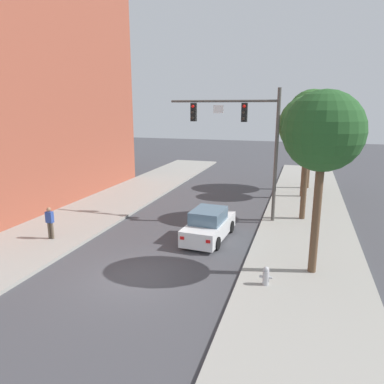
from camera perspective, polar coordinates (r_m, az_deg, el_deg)
ground_plane at (r=14.83m, az=-9.14°, el=-13.35°), size 120.00×120.00×0.00m
sidewalk_left at (r=18.46m, az=-27.75°, el=-9.01°), size 5.00×60.00×0.15m
sidewalk_right at (r=13.47m, az=17.59°, el=-16.42°), size 5.00×60.00×0.15m
traffic_signal_mast at (r=20.77m, az=8.53°, el=9.70°), size 6.33×0.38×7.50m
car_lead_white at (r=18.40m, az=2.73°, el=-5.32°), size 2.02×4.32×1.60m
pedestrian_sidewalk_left_walker at (r=19.27m, az=-21.73°, el=-4.36°), size 0.36×0.22×1.64m
fire_hydrant at (r=13.95m, az=11.72°, el=-12.95°), size 0.48×0.24×0.72m
street_tree_nearest at (r=14.20m, az=20.22°, el=8.90°), size 3.02×3.02×7.13m
street_tree_second at (r=21.39m, az=18.13°, el=10.01°), size 3.35×3.35×7.16m
street_tree_third at (r=27.09m, az=17.87°, el=9.78°), size 2.92×2.92×6.56m
street_tree_farthest at (r=30.11m, az=18.63°, el=11.64°), size 3.84×3.84×7.83m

